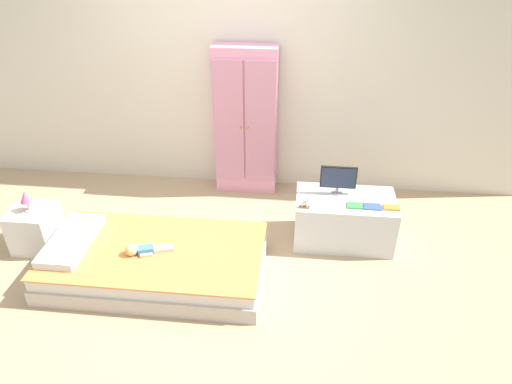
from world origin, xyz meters
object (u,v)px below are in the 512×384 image
Objects in this scene: tv_monitor at (338,178)px; book_orange at (391,208)px; rocking_horse_toy at (306,203)px; nightstand at (35,229)px; bed at (156,262)px; wardrobe at (246,122)px; book_green at (355,206)px; tv_stand at (344,219)px; table_lamp at (26,198)px; book_blue at (372,207)px; doll at (140,250)px.

tv_monitor is 2.35× the size of book_orange.
rocking_horse_toy is 0.75m from book_orange.
book_orange reaches higher than nightstand.
bed is 1.16× the size of wardrobe.
tv_monitor is 0.29m from book_green.
table_lamp is at bearing -171.90° from tv_stand.
book_orange is (3.18, 0.28, 0.27)m from nightstand.
tv_monitor reaches higher than rocking_horse_toy.
nightstand is at bearing -174.92° from book_orange.
nightstand is at bearing -174.37° from book_green.
bed is 9.33× the size of table_lamp.
tv_monitor is 2.13× the size of book_blue.
book_blue is at bearing 16.66° from bed.
doll is at bearing -144.25° from bed.
book_green reaches higher than nightstand.
book_blue reaches higher than nightstand.
book_orange is (2.08, 0.61, 0.16)m from doll.
tv_monitor is at bearing 26.75° from doll.
book_blue is at bearing -28.02° from tv_stand.
nightstand is at bearing -174.65° from book_blue.
table_lamp is (0.00, 0.00, 0.33)m from nightstand.
book_blue is (1.82, 0.55, 0.33)m from bed.
table_lamp is 2.45m from rocking_horse_toy.
book_orange is (0.38, -0.12, 0.24)m from tv_stand.
book_green reaches higher than book_blue.
tv_stand is (1.01, -0.84, -0.56)m from wardrobe.
bed is 4.55× the size of nightstand.
bed is 13.18× the size of book_orange.
book_blue reaches higher than bed.
rocking_horse_toy is at bearing -57.76° from wardrobe.
table_lamp is at bearing 167.62° from bed.
table_lamp is 2.19m from wardrobe.
book_blue is at bearing -37.93° from wardrobe.
tv_monitor reaches higher than book_orange.
tv_stand is 6.50× the size of book_green.
wardrobe is 10.35× the size of book_blue.
wardrobe reaches higher than rocking_horse_toy.
book_blue is (3.02, 0.28, -0.07)m from table_lamp.
wardrobe is 1.48m from book_green.
doll is at bearing -113.47° from wardrobe.
table_lamp is (-1.20, 0.26, 0.40)m from bed.
tv_monitor is (2.72, 0.49, 0.42)m from nightstand.
tv_stand is 0.34m from book_blue.
bed is 11.96× the size of book_blue.
table_lamp is 2.77m from tv_monitor.
wardrobe is 1.21m from tv_monitor.
book_green is at bearing 5.63° from nightstand.
doll is 1.18m from table_lamp.
tv_monitor is at bearing 145.81° from book_blue.
book_blue is 1.10× the size of book_orange.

